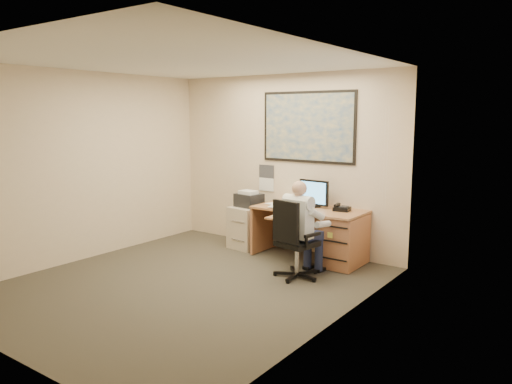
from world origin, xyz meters
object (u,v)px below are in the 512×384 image
Objects in this scene: desk at (330,232)px; office_chair at (296,255)px; person at (299,229)px; filing_cabinet at (249,223)px.

desk is 1.56× the size of office_chair.
desk is at bearing 93.41° from person.
person is at bearing 106.55° from office_chair.
filing_cabinet is 0.73× the size of person.
office_chair is (-0.03, -0.88, -0.15)m from desk.
desk is 0.82m from person.
office_chair reaches higher than filing_cabinet.
office_chair is 0.82× the size of person.
desk is 1.76× the size of filing_cabinet.
person is at bearing -92.58° from desk.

